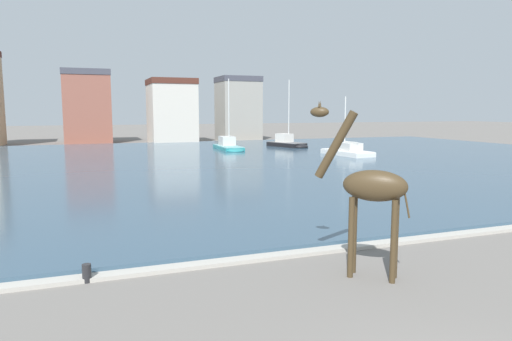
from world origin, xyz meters
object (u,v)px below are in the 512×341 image
(giraffe_statue, at_px, (369,189))
(sailboat_black, at_px, (288,144))
(sailboat_teal, at_px, (229,147))
(mooring_bollard, at_px, (87,273))
(sailboat_white, at_px, (344,152))

(giraffe_statue, distance_m, sailboat_black, 43.34)
(giraffe_statue, distance_m, sailboat_teal, 39.83)
(sailboat_teal, bearing_deg, sailboat_black, 9.55)
(sailboat_black, distance_m, mooring_bollard, 44.52)
(sailboat_white, bearing_deg, giraffe_statue, -120.04)
(sailboat_white, xyz_separation_m, mooring_bollard, (-24.13, -26.88, -0.24))
(giraffe_statue, xyz_separation_m, sailboat_teal, (8.00, 38.97, -1.93))
(sailboat_teal, xyz_separation_m, sailboat_white, (8.84, -9.84, -0.05))
(sailboat_black, relative_size, sailboat_white, 1.17)
(sailboat_white, relative_size, mooring_bollard, 13.88)
(sailboat_teal, xyz_separation_m, mooring_bollard, (-15.28, -36.72, -0.29))
(giraffe_statue, bearing_deg, mooring_bollard, 162.83)
(giraffe_statue, xyz_separation_m, mooring_bollard, (-7.28, 2.25, -2.22))
(giraffe_statue, relative_size, sailboat_teal, 0.60)
(sailboat_teal, relative_size, sailboat_black, 0.98)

